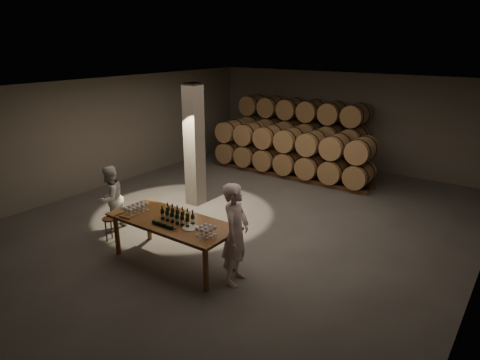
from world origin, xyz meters
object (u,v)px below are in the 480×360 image
Objects in this scene: bottle_cluster at (177,217)px; stool at (110,222)px; person_woman at (110,198)px; notebook_near at (128,216)px; tasting_table at (173,225)px; plate at (191,228)px; person_man at (236,234)px.

stool is (-1.94, -0.11, -0.57)m from bottle_cluster.
notebook_near is at bearing 51.73° from person_woman.
tasting_table is 3.59× the size of bottle_cluster.
person_woman reaches higher than bottle_cluster.
bottle_cluster is at bearing 14.41° from notebook_near.
plate is (0.39, -0.07, -0.10)m from bottle_cluster.
stool is 0.68m from person_woman.
plate is (0.53, -0.07, 0.11)m from tasting_table.
person_man reaches higher than bottle_cluster.
person_woman reaches higher than tasting_table.
notebook_near is 1.56m from person_woman.
plate is at bearing 1.07° from stool.
plate is at bearing -9.88° from bottle_cluster.
bottle_cluster reaches higher than notebook_near.
tasting_table is at bearing 80.97° from person_man.
notebook_near is 0.13× the size of person_man.
plate is at bearing 69.93° from person_woman.
bottle_cluster is 0.41m from plate.
plate reaches higher than tasting_table.
bottle_cluster reaches higher than stool.
plate is 2.38m from stool.
bottle_cluster is at bearing 3.31° from stool.
notebook_near is 2.32m from person_man.
notebook_near is (-1.38, -0.31, 0.01)m from plate.
tasting_table is 0.25m from bottle_cluster.
person_man is at bearing 4.41° from stool.
bottle_cluster is 1.06m from notebook_near.
tasting_table is at bearing 17.31° from notebook_near.
notebook_near is 0.17× the size of person_woman.
person_man is 1.23× the size of person_woman.
bottle_cluster is 0.47× the size of person_woman.
tasting_table is 1.42m from person_man.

